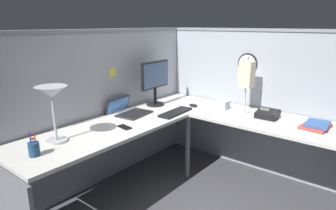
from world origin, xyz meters
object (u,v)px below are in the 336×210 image
desk_lamp_paper (247,76)px  tissue_box (223,105)px  keyboard (176,112)px  book_stack (316,125)px  desk_lamp_dome (52,97)px  cell_phone (125,127)px  wall_clock (248,63)px  computer_mouse (193,105)px  pen_cup (34,149)px  laptop (127,111)px  office_phone (268,114)px  monitor (155,80)px

desk_lamp_paper → tissue_box: bearing=100.0°
keyboard → book_stack: book_stack is taller
book_stack → tissue_box: 0.95m
keyboard → desk_lamp_dome: (-1.19, 0.28, 0.35)m
cell_phone → wall_clock: 1.54m
keyboard → computer_mouse: computer_mouse is taller
desk_lamp_dome → pen_cup: desk_lamp_dome is taller
desk_lamp_dome → pen_cup: size_ratio=2.47×
cell_phone → desk_lamp_paper: (1.13, -0.63, 0.38)m
desk_lamp_paper → tissue_box: size_ratio=4.42×
laptop → pen_cup: (-1.12, -0.24, 0.03)m
desk_lamp_paper → wall_clock: 0.29m
desk_lamp_paper → laptop: bearing=130.7°
pen_cup → cell_phone: (0.80, -0.07, -0.05)m
keyboard → laptop: bearing=124.5°
pen_cup → cell_phone: 0.80m
computer_mouse → office_phone: 0.81m
wall_clock → computer_mouse: bearing=134.5°
desk_lamp_dome → tissue_box: desk_lamp_dome is taller
monitor → computer_mouse: size_ratio=4.81×
laptop → book_stack: (0.74, -1.65, -0.00)m
keyboard → book_stack: bearing=-73.8°
desk_lamp_dome → office_phone: bearing=-33.6°
computer_mouse → desk_lamp_dome: (-1.51, 0.28, 0.35)m
laptop → book_stack: 1.81m
laptop → pen_cup: pen_cup is taller
keyboard → monitor: bearing=69.8°
monitor → book_stack: (0.32, -1.62, -0.27)m
keyboard → cell_phone: size_ratio=2.99×
pen_cup → tissue_box: 1.94m
keyboard → desk_lamp_dome: bearing=163.7°
cell_phone → tissue_box: 1.15m
keyboard → book_stack: (0.44, -1.25, 0.01)m
pen_cup → book_stack: size_ratio=0.60×
desk_lamp_paper → wall_clock: bearing=23.2°
monitor → computer_mouse: 0.51m
desk_lamp_paper → keyboard: bearing=132.8°
office_phone → keyboard: bearing=118.9°
wall_clock → desk_lamp_dome: bearing=159.9°
computer_mouse → cell_phone: size_ratio=0.72×
monitor → desk_lamp_dome: (-1.30, -0.10, 0.07)m
monitor → tissue_box: bearing=-63.6°
laptop → computer_mouse: bearing=-32.5°
office_phone → desk_lamp_dome: bearing=146.4°
desk_lamp_paper → wall_clock: wall_clock is taller
desk_lamp_dome → pen_cup: (-0.24, -0.12, -0.31)m
keyboard → wall_clock: size_ratio=1.95×
desk_lamp_paper → pen_cup: bearing=160.2°
desk_lamp_dome → cell_phone: size_ratio=3.09×
computer_mouse → cell_phone: 0.96m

